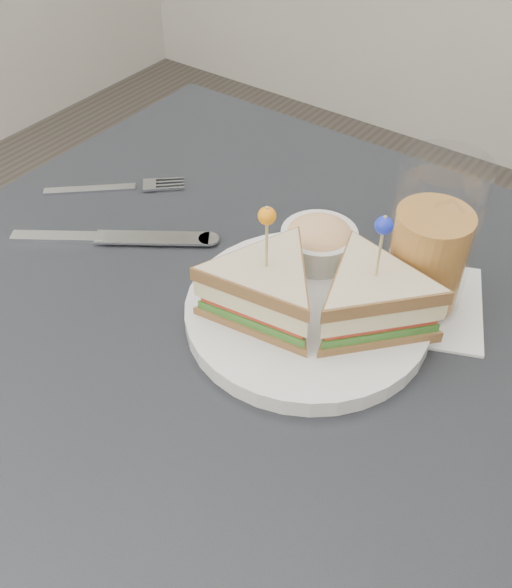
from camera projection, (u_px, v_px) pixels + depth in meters
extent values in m
cube|color=black|center=(242.00, 344.00, 0.65)|extent=(0.80, 0.80, 0.03)
cylinder|color=black|center=(208.00, 291.00, 1.26)|extent=(0.04, 0.04, 0.72)
cylinder|color=silver|center=(307.00, 314.00, 0.65)|extent=(0.32, 0.32, 0.01)
cylinder|color=silver|center=(308.00, 307.00, 0.64)|extent=(0.32, 0.32, 0.00)
cylinder|color=tan|center=(267.00, 242.00, 0.58)|extent=(0.00, 0.00, 0.08)
sphere|color=orange|center=(267.00, 216.00, 0.56)|extent=(0.02, 0.02, 0.02)
cylinder|color=tan|center=(380.00, 252.00, 0.57)|extent=(0.00, 0.00, 0.08)
sphere|color=#1827B6|center=(384.00, 225.00, 0.55)|extent=(0.02, 0.02, 0.02)
cylinder|color=silver|center=(318.00, 245.00, 0.69)|extent=(0.11, 0.11, 0.04)
ellipsoid|color=#E0B772|center=(319.00, 236.00, 0.68)|extent=(0.09, 0.09, 0.03)
cube|color=silver|center=(90.00, 189.00, 0.82)|extent=(0.09, 0.09, 0.00)
cube|color=silver|center=(150.00, 185.00, 0.83)|extent=(0.03, 0.03, 0.00)
cube|color=silver|center=(59.00, 237.00, 0.75)|extent=(0.10, 0.07, 0.01)
cube|color=silver|center=(152.00, 238.00, 0.74)|extent=(0.12, 0.09, 0.00)
cylinder|color=silver|center=(209.00, 239.00, 0.74)|extent=(0.03, 0.03, 0.00)
cube|color=silver|center=(417.00, 301.00, 0.67)|extent=(0.17, 0.17, 0.00)
cylinder|color=#B27332|center=(427.00, 258.00, 0.63)|extent=(0.10, 0.10, 0.10)
cylinder|color=white|center=(432.00, 237.00, 0.62)|extent=(0.11, 0.11, 0.16)
cube|color=white|center=(448.00, 215.00, 0.61)|extent=(0.03, 0.03, 0.02)
cube|color=white|center=(421.00, 225.00, 0.60)|extent=(0.02, 0.02, 0.02)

